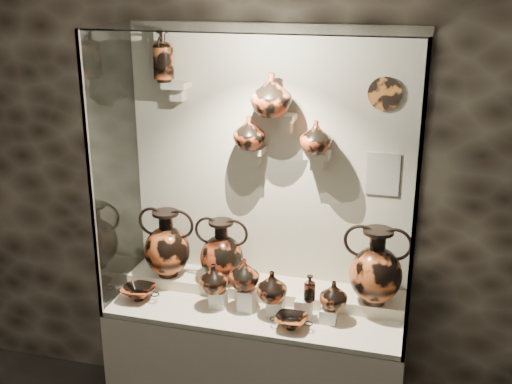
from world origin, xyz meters
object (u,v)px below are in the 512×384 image
jug_e (334,295)px  amphora_left (167,243)px  jug_a (214,278)px  jug_b (244,274)px  ovoid_vase_c (316,137)px  amphora_right (376,266)px  kylix_right (291,321)px  ovoid_vase_a (249,132)px  lekythos_tall (163,53)px  amphora_mid (222,251)px  jug_c (272,286)px  kylix_left (139,292)px  ovoid_vase_b (271,94)px  lekythos_small (310,287)px

jug_e → amphora_left: bearing=173.3°
jug_a → jug_b: jug_b is taller
jug_b → ovoid_vase_c: size_ratio=1.00×
amphora_right → kylix_right: size_ratio=1.98×
jug_e → ovoid_vase_c: (-0.17, 0.24, 0.82)m
jug_b → jug_e: 0.51m
amphora_left → ovoid_vase_a: size_ratio=2.24×
amphora_right → ovoid_vase_c: (-0.38, 0.09, 0.69)m
lekythos_tall → amphora_left: bearing=-105.6°
amphora_mid → ovoid_vase_a: (0.15, 0.07, 0.72)m
jug_c → ovoid_vase_a: size_ratio=0.96×
kylix_left → lekythos_tall: lekythos_tall is taller
amphora_mid → lekythos_tall: lekythos_tall is taller
amphora_right → ovoid_vase_a: bearing=167.7°
amphora_right → jug_a: bearing=-174.4°
jug_e → kylix_right: size_ratio=0.72×
kylix_left → ovoid_vase_c: (0.97, 0.30, 0.93)m
lekythos_tall → ovoid_vase_c: 0.98m
ovoid_vase_a → ovoid_vase_c: ovoid_vase_a is taller
amphora_right → jug_c: size_ratio=2.48×
amphora_left → jug_a: bearing=-48.4°
amphora_right → lekythos_tall: bearing=169.2°
kylix_left → lekythos_tall: (0.08, 0.33, 1.35)m
jug_a → ovoid_vase_a: 0.85m
jug_c → ovoid_vase_b: 1.06m
jug_a → jug_b: (0.17, 0.03, 0.04)m
jug_e → ovoid_vase_c: ovoid_vase_c is taller
amphora_mid → kylix_left: amphora_mid is taller
lekythos_tall → ovoid_vase_a: bearing=-25.7°
jug_a → kylix_left: (-0.46, -0.03, -0.14)m
amphora_left → ovoid_vase_c: 1.12m
jug_b → ovoid_vase_a: size_ratio=0.97×
ovoid_vase_a → ovoid_vase_c: (0.38, 0.00, -0.00)m
kylix_left → lekythos_small: bearing=16.1°
amphora_mid → amphora_right: 0.91m
kylix_left → ovoid_vase_a: bearing=40.9°
jug_b → kylix_right: 0.38m
kylix_right → ovoid_vase_b: size_ratio=0.96×
lekythos_tall → kylix_left: bearing=-127.2°
amphora_left → ovoid_vase_a: ovoid_vase_a is taller
kylix_right → lekythos_tall: bearing=144.3°
kylix_right → ovoid_vase_c: (0.04, 0.38, 0.93)m
jug_a → jug_b: size_ratio=0.93×
jug_c → ovoid_vase_c: (0.17, 0.27, 0.80)m
jug_a → kylix_right: jug_a is taller
amphora_mid → lekythos_tall: size_ratio=1.21×
jug_e → ovoid_vase_b: (-0.41, 0.21, 1.04)m
jug_e → kylix_left: jug_e is taller
amphora_mid → ovoid_vase_c: ovoid_vase_c is taller
jug_b → jug_e: (0.51, 0.00, -0.06)m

